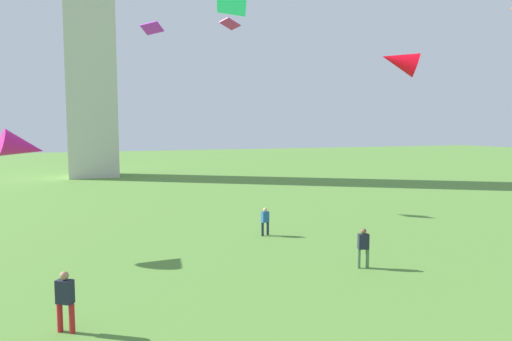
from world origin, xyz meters
name	(u,v)px	position (x,y,z in m)	size (l,w,h in m)	color
person_1	(363,246)	(2.22, 12.79, 0.96)	(0.51, 0.37, 1.70)	#51754C
person_2	(65,298)	(-9.36, 10.86, 1.02)	(0.54, 0.49, 1.81)	red
person_3	(265,220)	(0.68, 19.73, 0.88)	(0.48, 0.30, 1.56)	#1E2333
kite_flying_0	(232,3)	(-3.06, 14.34, 10.78)	(1.59, 1.94, 0.68)	#2BE3D6
kite_flying_1	(23,147)	(-11.17, 20.70, 5.04)	(2.35, 1.80, 1.71)	#C91681
kite_flying_4	(399,61)	(8.39, 18.41, 9.73)	(2.66, 2.44, 1.90)	red
kite_flying_5	(152,28)	(-3.34, 31.48, 13.21)	(1.72, 1.62, 0.78)	#BB25E4
kite_flying_6	(230,24)	(-0.20, 23.02, 12.02)	(1.30, 1.10, 0.50)	#C5257E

